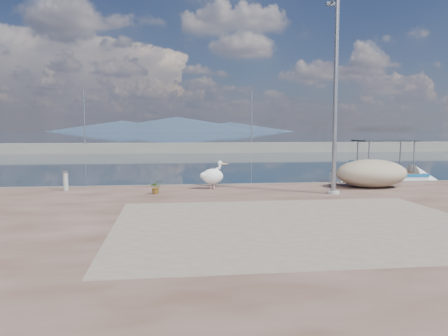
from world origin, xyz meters
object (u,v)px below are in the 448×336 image
Objects in this scene: lamp_post at (335,102)px; bollard_near at (213,176)px; boat_right at (383,179)px; pelican at (213,176)px.

lamp_post is 5.72m from bollard_near.
boat_right is 7.44× the size of bollard_near.
bollard_near is (0.11, 1.00, -0.11)m from pelican.
boat_right is 10.70m from pelican.
lamp_post is (4.20, -1.76, 2.78)m from pelican.
bollard_near is at bearing 145.98° from lamp_post.
pelican is 5.34m from lamp_post.
boat_right is at bearing 22.05° from bollard_near.
lamp_post is 9.42× the size of bollard_near.
lamp_post reaches higher than bollard_near.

